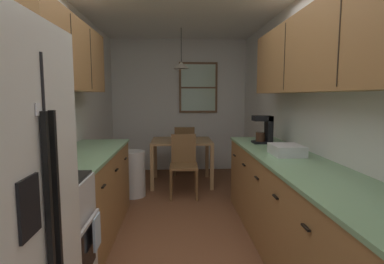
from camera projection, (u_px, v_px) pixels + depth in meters
ground_plane at (182, 222)px, 3.58m from camera, size 12.00×12.00×0.00m
wall_left at (59, 114)px, 3.36m from camera, size 0.10×9.00×2.55m
wall_right at (300, 113)px, 3.50m from camera, size 0.10×9.00×2.55m
wall_back at (179, 106)px, 6.06m from camera, size 4.40×0.10×2.55m
stove_range at (37, 247)px, 2.03m from camera, size 0.66×0.60×1.10m
microwave_over_range at (7, 66)px, 1.89m from camera, size 0.39×0.62×0.31m
counter_left at (87, 194)px, 3.21m from camera, size 0.64×1.77×0.90m
upper_cabinets_left at (65, 55)px, 2.99m from camera, size 0.33×1.85×0.69m
counter_right at (300, 214)px, 2.66m from camera, size 0.64×3.32×0.90m
upper_cabinets_right at (326, 49)px, 2.46m from camera, size 0.33×3.00×0.68m
dining_table at (182, 147)px, 5.11m from camera, size 0.99×0.83×0.74m
dining_chair_near at (184, 162)px, 4.50m from camera, size 0.41×0.41×0.90m
dining_chair_far at (185, 148)px, 5.74m from camera, size 0.41×0.41×0.90m
pendant_light at (181, 65)px, 4.95m from camera, size 0.25×0.25×0.64m
back_window at (198, 88)px, 5.96m from camera, size 0.75×0.05×0.97m
trash_bin at (133, 174)px, 4.49m from camera, size 0.36×0.36×0.67m
storage_canister at (67, 153)px, 2.61m from camera, size 0.13×0.13×0.17m
dish_towel at (97, 232)px, 2.20m from camera, size 0.02×0.16×0.24m
coffee_maker at (265, 129)px, 3.68m from camera, size 0.22×0.18×0.33m
dish_rack at (287, 150)px, 2.95m from camera, size 0.28×0.34×0.10m
table_serving_bowl at (182, 138)px, 5.07m from camera, size 0.18×0.18×0.06m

